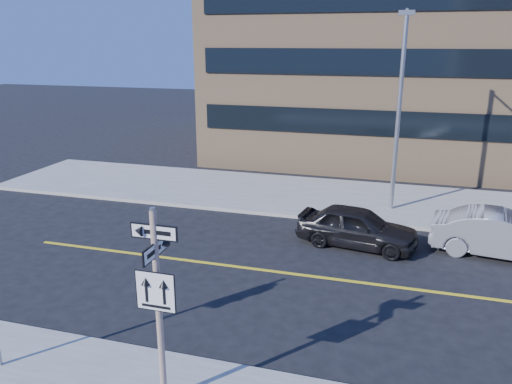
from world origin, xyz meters
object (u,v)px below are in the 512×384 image
(parked_car_a, at_px, (357,227))
(streetlight_a, at_px, (400,100))
(parked_car_b, at_px, (503,235))
(sign_pole, at_px, (158,298))

(parked_car_a, bearing_deg, streetlight_a, -6.24)
(parked_car_b, height_order, streetlight_a, streetlight_a)
(sign_pole, relative_size, streetlight_a, 0.51)
(streetlight_a, bearing_deg, parked_car_a, -105.44)
(sign_pole, bearing_deg, streetlight_a, 73.23)
(parked_car_a, height_order, parked_car_b, parked_car_b)
(sign_pole, distance_m, parked_car_a, 9.96)
(sign_pole, distance_m, streetlight_a, 14.05)
(sign_pole, bearing_deg, parked_car_b, 51.79)
(parked_car_a, distance_m, streetlight_a, 5.72)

